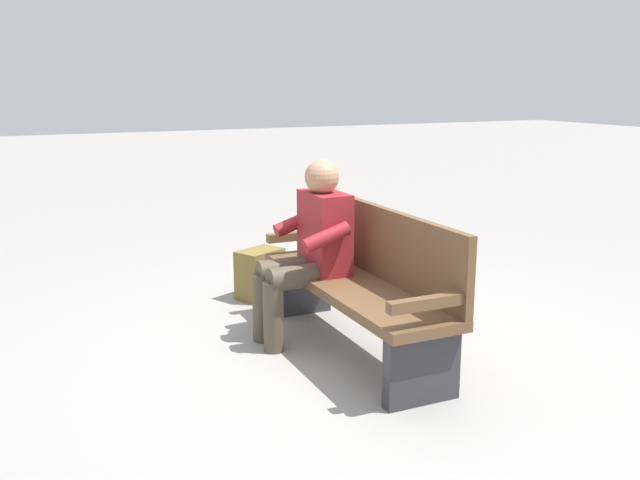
% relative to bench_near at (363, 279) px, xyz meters
% --- Properties ---
extents(ground_plane, '(40.00, 40.00, 0.00)m').
position_rel_bench_near_xyz_m(ground_plane, '(0.00, 0.07, -0.46)').
color(ground_plane, gray).
extents(bench_near, '(1.81, 0.51, 0.90)m').
position_rel_bench_near_xyz_m(bench_near, '(0.00, 0.00, 0.00)').
color(bench_near, brown).
rests_on(bench_near, ground).
extents(person_seated, '(0.58, 0.58, 1.18)m').
position_rel_bench_near_xyz_m(person_seated, '(0.30, 0.23, 0.17)').
color(person_seated, maroon).
rests_on(person_seated, ground).
extents(backpack, '(0.37, 0.41, 0.38)m').
position_rel_bench_near_xyz_m(backpack, '(1.28, 0.20, -0.27)').
color(backpack, brown).
rests_on(backpack, ground).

